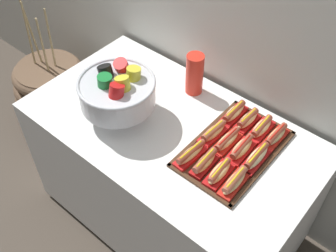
# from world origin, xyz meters

# --- Properties ---
(ground_plane) EXTENTS (10.00, 10.00, 0.00)m
(ground_plane) POSITION_xyz_m (0.00, 0.00, 0.00)
(ground_plane) COLOR #4C4238
(buffet_table) EXTENTS (1.40, 0.78, 0.79)m
(buffet_table) POSITION_xyz_m (0.00, 0.00, 0.42)
(buffet_table) COLOR white
(buffet_table) RESTS_ON ground_plane
(floor_vase) EXTENTS (0.55, 0.55, 1.11)m
(floor_vase) POSITION_xyz_m (-1.08, 0.05, 0.27)
(floor_vase) COLOR brown
(floor_vase) RESTS_ON ground_plane
(serving_tray) EXTENTS (0.33, 0.53, 0.01)m
(serving_tray) POSITION_xyz_m (0.30, 0.07, 0.80)
(serving_tray) COLOR #472B19
(serving_tray) RESTS_ON buffet_table
(hot_dog_0) EXTENTS (0.07, 0.18, 0.06)m
(hot_dog_0) POSITION_xyz_m (0.19, -0.09, 0.83)
(hot_dog_0) COLOR red
(hot_dog_0) RESTS_ON serving_tray
(hot_dog_1) EXTENTS (0.06, 0.15, 0.07)m
(hot_dog_1) POSITION_xyz_m (0.26, -0.09, 0.83)
(hot_dog_1) COLOR #B21414
(hot_dog_1) RESTS_ON serving_tray
(hot_dog_2) EXTENTS (0.08, 0.16, 0.06)m
(hot_dog_2) POSITION_xyz_m (0.34, -0.09, 0.83)
(hot_dog_2) COLOR #B21414
(hot_dog_2) RESTS_ON serving_tray
(hot_dog_3) EXTENTS (0.07, 0.17, 0.06)m
(hot_dog_3) POSITION_xyz_m (0.41, -0.09, 0.83)
(hot_dog_3) COLOR red
(hot_dog_3) RESTS_ON serving_tray
(hot_dog_4) EXTENTS (0.07, 0.17, 0.06)m
(hot_dog_4) POSITION_xyz_m (0.19, 0.07, 0.83)
(hot_dog_4) COLOR red
(hot_dog_4) RESTS_ON serving_tray
(hot_dog_5) EXTENTS (0.06, 0.17, 0.06)m
(hot_dog_5) POSITION_xyz_m (0.26, 0.07, 0.83)
(hot_dog_5) COLOR red
(hot_dog_5) RESTS_ON serving_tray
(hot_dog_6) EXTENTS (0.07, 0.17, 0.06)m
(hot_dog_6) POSITION_xyz_m (0.34, 0.07, 0.83)
(hot_dog_6) COLOR red
(hot_dog_6) RESTS_ON serving_tray
(hot_dog_7) EXTENTS (0.07, 0.18, 0.06)m
(hot_dog_7) POSITION_xyz_m (0.41, 0.07, 0.83)
(hot_dog_7) COLOR red
(hot_dog_7) RESTS_ON serving_tray
(hot_dog_8) EXTENTS (0.06, 0.17, 0.06)m
(hot_dog_8) POSITION_xyz_m (0.19, 0.24, 0.83)
(hot_dog_8) COLOR #B21414
(hot_dog_8) RESTS_ON serving_tray
(hot_dog_9) EXTENTS (0.07, 0.15, 0.06)m
(hot_dog_9) POSITION_xyz_m (0.26, 0.24, 0.83)
(hot_dog_9) COLOR #B21414
(hot_dog_9) RESTS_ON serving_tray
(hot_dog_10) EXTENTS (0.07, 0.17, 0.06)m
(hot_dog_10) POSITION_xyz_m (0.34, 0.24, 0.83)
(hot_dog_10) COLOR red
(hot_dog_10) RESTS_ON serving_tray
(hot_dog_11) EXTENTS (0.06, 0.16, 0.06)m
(hot_dog_11) POSITION_xyz_m (0.41, 0.24, 0.83)
(hot_dog_11) COLOR red
(hot_dog_11) RESTS_ON serving_tray
(punch_bowl) EXTENTS (0.36, 0.36, 0.27)m
(punch_bowl) POSITION_xyz_m (-0.24, -0.10, 0.95)
(punch_bowl) COLOR silver
(punch_bowl) RESTS_ON buffet_table
(cup_stack) EXTENTS (0.09, 0.09, 0.22)m
(cup_stack) POSITION_xyz_m (-0.07, 0.27, 0.90)
(cup_stack) COLOR red
(cup_stack) RESTS_ON buffet_table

